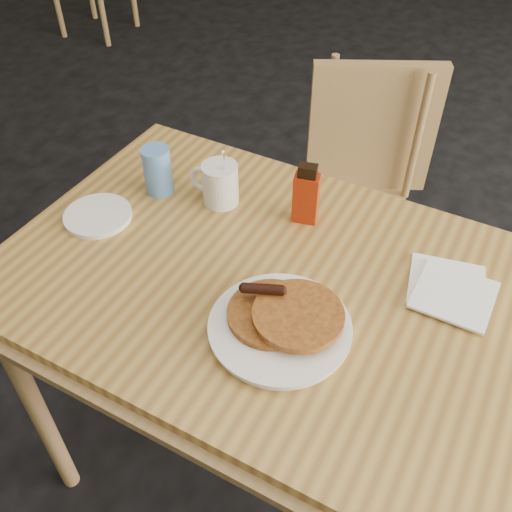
# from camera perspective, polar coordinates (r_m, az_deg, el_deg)

# --- Properties ---
(floor) EXTENTS (10.00, 10.00, 0.00)m
(floor) POSITION_cam_1_polar(r_m,az_deg,el_deg) (1.74, 1.45, -21.65)
(floor) COLOR black
(floor) RESTS_ON ground
(main_table) EXTENTS (1.22, 0.89, 0.75)m
(main_table) POSITION_cam_1_polar(r_m,az_deg,el_deg) (1.19, 1.61, -3.54)
(main_table) COLOR #AE863D
(main_table) RESTS_ON floor
(chair_main_far) EXTENTS (0.51, 0.52, 0.86)m
(chair_main_far) POSITION_cam_1_polar(r_m,az_deg,el_deg) (1.83, 10.21, 7.35)
(chair_main_far) COLOR #9F714A
(chair_main_far) RESTS_ON floor
(pancake_plate) EXTENTS (0.27, 0.27, 0.07)m
(pancake_plate) POSITION_cam_1_polar(r_m,az_deg,el_deg) (1.05, 2.55, -6.69)
(pancake_plate) COLOR white
(pancake_plate) RESTS_ON main_table
(coffee_mug) EXTENTS (0.12, 0.08, 0.16)m
(coffee_mug) POSITION_cam_1_polar(r_m,az_deg,el_deg) (1.31, -3.71, 7.29)
(coffee_mug) COLOR white
(coffee_mug) RESTS_ON main_table
(syrup_bottle) EXTENTS (0.06, 0.04, 0.15)m
(syrup_bottle) POSITION_cam_1_polar(r_m,az_deg,el_deg) (1.25, 5.02, 6.05)
(syrup_bottle) COLOR maroon
(syrup_bottle) RESTS_ON main_table
(napkin_stack) EXTENTS (0.18, 0.19, 0.01)m
(napkin_stack) POSITION_cam_1_polar(r_m,az_deg,el_deg) (1.19, 18.87, -3.22)
(napkin_stack) COLOR white
(napkin_stack) RESTS_ON main_table
(blue_tumbler) EXTENTS (0.08, 0.08, 0.12)m
(blue_tumbler) POSITION_cam_1_polar(r_m,az_deg,el_deg) (1.36, -9.82, 8.43)
(blue_tumbler) COLOR #5788CE
(blue_tumbler) RESTS_ON main_table
(side_saucer) EXTENTS (0.17, 0.17, 0.01)m
(side_saucer) POSITION_cam_1_polar(r_m,az_deg,el_deg) (1.34, -15.53, 3.91)
(side_saucer) COLOR white
(side_saucer) RESTS_ON main_table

